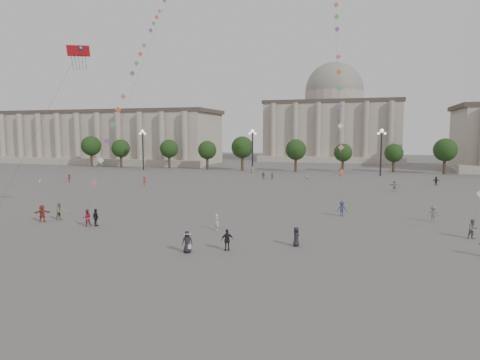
# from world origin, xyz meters

# --- Properties ---
(ground) EXTENTS (360.00, 360.00, 0.00)m
(ground) POSITION_xyz_m (0.00, 0.00, 0.00)
(ground) COLOR #52504D
(ground) RESTS_ON ground
(hall_west) EXTENTS (84.00, 26.22, 17.20)m
(hall_west) POSITION_xyz_m (-75.00, 93.89, 8.43)
(hall_west) COLOR #A69E8B
(hall_west) RESTS_ON ground
(hall_central) EXTENTS (48.30, 34.30, 35.50)m
(hall_central) POSITION_xyz_m (0.00, 129.22, 14.23)
(hall_central) COLOR #A69E8B
(hall_central) RESTS_ON ground
(tree_row) EXTENTS (137.12, 5.12, 8.00)m
(tree_row) POSITION_xyz_m (0.00, 78.00, 5.39)
(tree_row) COLOR #332819
(tree_row) RESTS_ON ground
(lamp_post_far_west) EXTENTS (2.00, 0.90, 10.65)m
(lamp_post_far_west) POSITION_xyz_m (-45.00, 70.00, 7.35)
(lamp_post_far_west) COLOR #262628
(lamp_post_far_west) RESTS_ON ground
(lamp_post_mid_west) EXTENTS (2.00, 0.90, 10.65)m
(lamp_post_mid_west) POSITION_xyz_m (-15.00, 70.00, 7.35)
(lamp_post_mid_west) COLOR #262628
(lamp_post_mid_west) RESTS_ON ground
(lamp_post_mid_east) EXTENTS (2.00, 0.90, 10.65)m
(lamp_post_mid_east) POSITION_xyz_m (15.00, 70.00, 7.35)
(lamp_post_mid_east) COLOR #262628
(lamp_post_mid_east) RESTS_ON ground
(person_crowd_0) EXTENTS (1.19, 0.97, 1.90)m
(person_crowd_0) POSITION_xyz_m (6.30, 67.31, 0.95)
(person_crowd_0) COLOR #395081
(person_crowd_0) RESTS_ON ground
(person_crowd_1) EXTENTS (0.91, 0.89, 1.48)m
(person_crowd_1) POSITION_xyz_m (-46.92, 34.36, 0.74)
(person_crowd_1) COLOR white
(person_crowd_1) RESTS_ON ground
(person_crowd_2) EXTENTS (0.71, 1.11, 1.63)m
(person_crowd_2) POSITION_xyz_m (-44.41, 39.54, 0.81)
(person_crowd_2) COLOR maroon
(person_crowd_2) RESTS_ON ground
(person_crowd_4) EXTENTS (1.38, 1.15, 1.49)m
(person_crowd_4) POSITION_xyz_m (0.26, 55.91, 0.74)
(person_crowd_4) COLOR silver
(person_crowd_4) RESTS_ON ground
(person_crowd_6) EXTENTS (1.16, 0.71, 1.73)m
(person_crowd_6) POSITION_xyz_m (18.79, 17.99, 0.87)
(person_crowd_6) COLOR slate
(person_crowd_6) RESTS_ON ground
(person_crowd_7) EXTENTS (1.80, 0.73, 1.89)m
(person_crowd_7) POSITION_xyz_m (16.43, 43.23, 0.94)
(person_crowd_7) COLOR #B0B0AC
(person_crowd_7) RESTS_ON ground
(person_crowd_9) EXTENTS (1.56, 1.12, 1.63)m
(person_crowd_9) POSITION_xyz_m (24.37, 54.37, 0.81)
(person_crowd_9) COLOR black
(person_crowd_9) RESTS_ON ground
(person_crowd_10) EXTENTS (0.66, 0.70, 1.61)m
(person_crowd_10) POSITION_xyz_m (-14.39, 68.00, 0.80)
(person_crowd_10) COLOR silver
(person_crowd_10) RESTS_ON ground
(person_crowd_12) EXTENTS (1.25, 1.43, 1.56)m
(person_crowd_12) POSITION_xyz_m (-6.86, 55.21, 0.78)
(person_crowd_12) COLOR slate
(person_crowd_12) RESTS_ON ground
(person_crowd_13) EXTENTS (0.71, 0.68, 1.64)m
(person_crowd_13) POSITION_xyz_m (-2.28, 7.50, 0.82)
(person_crowd_13) COLOR silver
(person_crowd_13) RESTS_ON ground
(person_crowd_16) EXTENTS (1.01, 0.64, 1.60)m
(person_crowd_16) POSITION_xyz_m (-8.78, 55.21, 0.80)
(person_crowd_16) COLOR #5B5A5F
(person_crowd_16) RESTS_ON ground
(person_crowd_17) EXTENTS (0.70, 1.17, 1.79)m
(person_crowd_17) POSITION_xyz_m (-27.00, 38.01, 0.89)
(person_crowd_17) COLOR #963A29
(person_crowd_17) RESTS_ON ground
(person_crowd_18) EXTENTS (0.53, 0.81, 1.65)m
(person_crowd_18) POSITION_xyz_m (6.15, 3.69, 0.83)
(person_crowd_18) COLOR black
(person_crowd_18) RESTS_ON ground
(person_crowd_19) EXTENTS (0.92, 1.07, 1.91)m
(person_crowd_19) POSITION_xyz_m (-20.64, 7.52, 0.95)
(person_crowd_19) COLOR #7F7C58
(person_crowd_19) RESTS_ON ground
(tourist_1) EXTENTS (1.15, 0.91, 1.82)m
(tourist_1) POSITION_xyz_m (-14.86, 5.80, 0.91)
(tourist_1) COLOR #222228
(tourist_1) RESTS_ON ground
(tourist_2) EXTENTS (1.79, 1.30, 1.86)m
(tourist_2) POSITION_xyz_m (-21.72, 6.05, 0.93)
(tourist_2) COLOR #993829
(tourist_2) RESTS_ON ground
(tourist_4) EXTENTS (1.11, 0.89, 1.77)m
(tourist_4) POSITION_xyz_m (0.98, 0.78, 0.88)
(tourist_4) COLOR black
(tourist_4) RESTS_ON ground
(kite_flyer_0) EXTENTS (1.08, 1.06, 1.76)m
(kite_flyer_0) POSITION_xyz_m (-15.76, 5.58, 0.88)
(kite_flyer_0) COLOR maroon
(kite_flyer_0) RESTS_ON ground
(kite_flyer_1) EXTENTS (1.27, 0.97, 1.74)m
(kite_flyer_1) POSITION_xyz_m (9.15, 18.45, 0.87)
(kite_flyer_1) COLOR navy
(kite_flyer_1) RESTS_ON ground
(kite_flyer_2) EXTENTS (1.05, 0.94, 1.77)m
(kite_flyer_2) POSITION_xyz_m (21.08, 10.80, 0.89)
(kite_flyer_2) COLOR slate
(kite_flyer_2) RESTS_ON ground
(hat_person) EXTENTS (1.03, 0.94, 1.77)m
(hat_person) POSITION_xyz_m (-1.88, -0.74, 0.92)
(hat_person) COLOR black
(hat_person) RESTS_ON ground
(dragon_kite) EXTENTS (2.21, 7.91, 21.68)m
(dragon_kite) POSITION_xyz_m (-16.31, 5.84, 16.85)
(dragon_kite) COLOR #B61319
(dragon_kite) RESTS_ON ground
(kite_train_west) EXTENTS (12.11, 46.64, 64.06)m
(kite_train_west) POSITION_xyz_m (-21.93, 30.79, 23.85)
(kite_train_west) COLOR #3F3F3F
(kite_train_west) RESTS_ON ground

